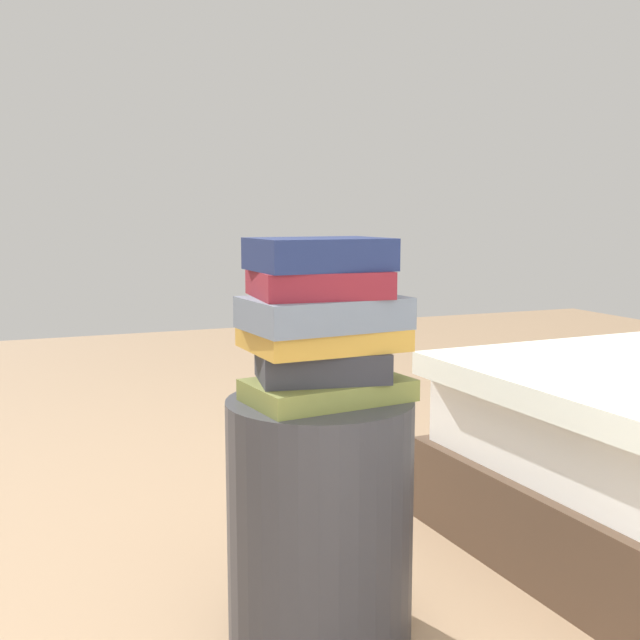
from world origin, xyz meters
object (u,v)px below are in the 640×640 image
Objects in this scene: book_charcoal at (324,365)px; book_slate at (324,313)px; book_ochre at (323,338)px; book_maroon at (320,283)px; book_olive at (328,390)px; book_navy at (321,254)px; side_table at (320,517)px.

book_charcoal is 0.81× the size of book_slate.
book_charcoal is 0.05m from book_ochre.
book_maroon reaches higher than book_charcoal.
book_maroon is at bearing 3.64° from book_ochre.
book_charcoal is at bearing 69.21° from book_ochre.
book_olive is 0.26m from book_navy.
book_charcoal reaches higher than side_table.
book_maroon is at bearing -92.80° from book_navy.
side_table is 1.98× the size of book_maroon.
book_charcoal is at bearing 119.24° from side_table.
book_maroon is at bearing -110.19° from side_table.
side_table is 0.25m from book_olive.
book_navy reaches higher than book_slate.
book_maroon reaches higher than book_olive.
book_ochre is 0.16m from book_navy.
book_charcoal is 0.96× the size of book_navy.
book_olive is 1.27× the size of book_charcoal.
book_navy is (0.01, -0.02, 0.26)m from book_olive.
book_olive is 0.05m from book_charcoal.
book_maroon is (0.00, -0.02, 0.05)m from book_slate.
book_maroon is at bearing -77.34° from book_olive.
book_olive is at bearing 160.15° from book_charcoal.
book_ochre reaches higher than book_charcoal.
book_charcoal is (0.01, -0.00, 0.05)m from book_olive.
book_maroon is (0.01, 0.00, 0.10)m from book_ochre.
book_slate is at bearing 98.36° from book_navy.
book_charcoal is at bearing 97.50° from book_maroon.
side_table is at bearing 42.66° from book_ochre.
book_ochre is at bearing -134.36° from side_table.
book_charcoal is 0.10m from book_slate.
book_slate reaches higher than side_table.
book_olive is at bearing 112.33° from book_navy.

